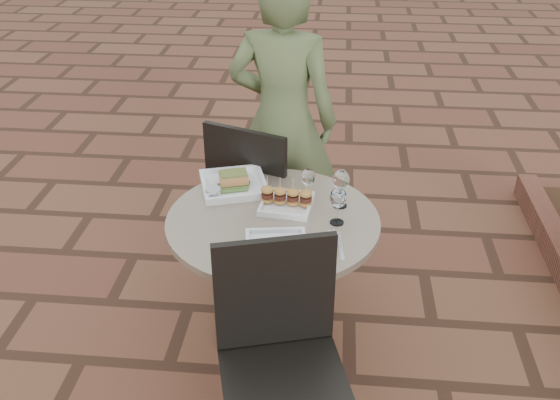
# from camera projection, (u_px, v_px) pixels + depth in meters

# --- Properties ---
(ground) EXTENTS (60.00, 60.00, 0.00)m
(ground) POSITION_uv_depth(u_px,v_px,m) (258.00, 372.00, 2.85)
(ground) COLOR brown
(ground) RESTS_ON ground
(cafe_table) EXTENTS (0.90, 0.90, 0.73)m
(cafe_table) POSITION_uv_depth(u_px,v_px,m) (273.00, 265.00, 2.74)
(cafe_table) COLOR gray
(cafe_table) RESTS_ON ground
(chair_far) EXTENTS (0.57, 0.57, 0.93)m
(chair_far) POSITION_uv_depth(u_px,v_px,m) (256.00, 190.00, 3.19)
(chair_far) COLOR black
(chair_far) RESTS_ON ground
(chair_near) EXTENTS (0.54, 0.54, 0.93)m
(chair_near) POSITION_uv_depth(u_px,v_px,m) (280.00, 344.00, 2.23)
(chair_near) COLOR black
(chair_near) RESTS_ON ground
(diner) EXTENTS (0.64, 0.47, 1.61)m
(diner) POSITION_uv_depth(u_px,v_px,m) (283.00, 121.00, 3.31)
(diner) COLOR #495830
(diner) RESTS_ON ground
(plate_salmon) EXTENTS (0.36, 0.36, 0.08)m
(plate_salmon) POSITION_uv_depth(u_px,v_px,m) (234.00, 183.00, 2.83)
(plate_salmon) COLOR white
(plate_salmon) RESTS_ON cafe_table
(plate_sliders) EXTENTS (0.24, 0.24, 0.14)m
(plate_sliders) POSITION_uv_depth(u_px,v_px,m) (286.00, 200.00, 2.68)
(plate_sliders) COLOR white
(plate_sliders) RESTS_ON cafe_table
(plate_tuna) EXTENTS (0.27, 0.27, 0.03)m
(plate_tuna) POSITION_uv_depth(u_px,v_px,m) (276.00, 247.00, 2.41)
(plate_tuna) COLOR white
(plate_tuna) RESTS_ON cafe_table
(wine_glass_right) EXTENTS (0.07, 0.07, 0.16)m
(wine_glass_right) POSITION_uv_depth(u_px,v_px,m) (338.00, 199.00, 2.53)
(wine_glass_right) COLOR white
(wine_glass_right) RESTS_ON cafe_table
(wine_glass_mid) EXTENTS (0.06, 0.06, 0.15)m
(wine_glass_mid) POSITION_uv_depth(u_px,v_px,m) (308.00, 178.00, 2.70)
(wine_glass_mid) COLOR white
(wine_glass_mid) RESTS_ON cafe_table
(wine_glass_far) EXTENTS (0.07, 0.07, 0.17)m
(wine_glass_far) POSITION_uv_depth(u_px,v_px,m) (341.00, 181.00, 2.64)
(wine_glass_far) COLOR white
(wine_glass_far) RESTS_ON cafe_table
(steel_ramekin) EXTENTS (0.07, 0.07, 0.05)m
(steel_ramekin) POSITION_uv_depth(u_px,v_px,m) (213.00, 194.00, 2.74)
(steel_ramekin) COLOR silver
(steel_ramekin) RESTS_ON cafe_table
(cutlery_set) EXTENTS (0.11, 0.23, 0.00)m
(cutlery_set) POSITION_uv_depth(u_px,v_px,m) (333.00, 246.00, 2.44)
(cutlery_set) COLOR silver
(cutlery_set) RESTS_ON cafe_table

